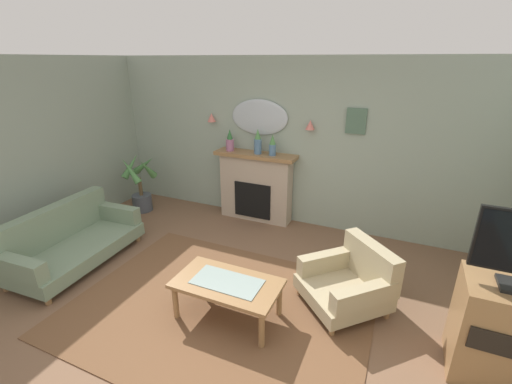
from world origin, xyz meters
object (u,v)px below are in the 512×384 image
Objects in this scene: coffee_table at (227,286)px; potted_plant_corner_palm at (140,186)px; wall_sconce_left at (212,117)px; armchair_near_fireplace at (350,280)px; framed_picture at (356,121)px; mantel_vase_centre at (272,146)px; floral_couch at (70,240)px; fireplace at (256,187)px; wall_sconce_right at (310,125)px; tv_cabinet at (508,333)px; mantel_vase_right at (230,141)px; wall_mirror at (259,117)px; mantel_vase_left at (258,143)px.

coffee_table is 3.29m from potted_plant_corner_palm.
potted_plant_corner_palm is at bearing -152.19° from wall_sconce_left.
potted_plant_corner_palm is at bearing 164.30° from armchair_near_fireplace.
mantel_vase_centre is at bearing -171.47° from framed_picture.
floral_couch reaches higher than coffee_table.
coffee_table is at bearing -2.40° from floral_couch.
wall_sconce_left is at bearing 173.84° from fireplace.
coffee_table is (-0.78, -2.50, -1.37)m from framed_picture.
wall_sconce_right reaches higher than fireplace.
mantel_vase_right is at bearing 151.30° from tv_cabinet.
wall_sconce_right is at bearing 137.97° from tv_cabinet.
framed_picture is 3.06m from tv_cabinet.
potted_plant_corner_palm is (-2.73, 1.82, 0.08)m from coffee_table.
wall_mirror reaches higher than mantel_vase_right.
framed_picture is 0.40× the size of tv_cabinet.
wall_sconce_right reaches higher than mantel_vase_centre.
framed_picture reaches higher than armchair_near_fireplace.
framed_picture is (1.50, 0.01, 0.04)m from wall_mirror.
wall_mirror is at bearing 3.37° from wall_sconce_left.
mantel_vase_centre is at bearing 100.25° from coffee_table.
mantel_vase_centre is at bearing 47.58° from floral_couch.
wall_mirror is (0.00, 0.14, 1.14)m from fireplace.
mantel_vase_centre is 1.21m from wall_sconce_left.
tv_cabinet is at bearing -34.12° from wall_mirror.
armchair_near_fireplace is (1.01, -1.70, -1.35)m from wall_sconce_right.
mantel_vase_left reaches higher than fireplace.
wall_mirror reaches higher than floral_couch.
armchair_near_fireplace is 1.27× the size of tv_cabinet.
floral_couch is 1.69× the size of potted_plant_corner_palm.
mantel_vase_left is 0.35× the size of armchair_near_fireplace.
mantel_vase_left is at bearing -29.53° from fireplace.
coffee_table is (0.72, -2.49, -1.33)m from wall_mirror.
floral_couch is at bearing -128.69° from mantel_vase_left.
wall_sconce_right is at bearing 0.00° from wall_sconce_left.
mantel_vase_right is 0.39× the size of tv_cabinet.
floral_couch is (-1.77, -2.21, -1.02)m from mantel_vase_left.
mantel_vase_right is 0.62m from wall_mirror.
wall_sconce_right is 0.66m from framed_picture.
mantel_vase_left is 3.84m from tv_cabinet.
potted_plant_corner_palm is at bearing -166.55° from mantel_vase_left.
wall_mirror is 1.50m from framed_picture.
fireplace is 1.51× the size of tv_cabinet.
wall_sconce_right is (1.70, 0.00, 0.00)m from wall_sconce_left.
wall_sconce_left is at bearing 122.78° from coffee_table.
armchair_near_fireplace is (1.86, -1.75, -1.40)m from wall_mirror.
wall_sconce_left reaches higher than mantel_vase_left.
fireplace is 1.15m from wall_mirror.
wall_sconce_right is at bearing 12.09° from potted_plant_corner_palm.
framed_picture is at bearing 8.53° from mantel_vase_centre.
coffee_table is at bearing -57.22° from wall_sconce_left.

